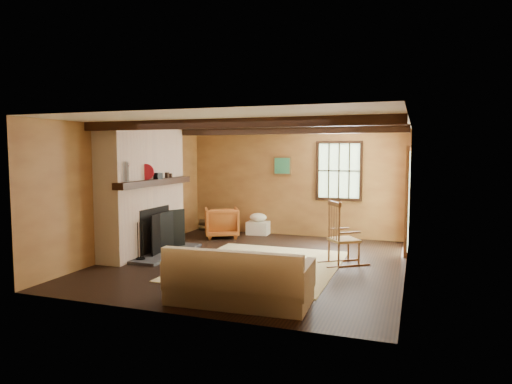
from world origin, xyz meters
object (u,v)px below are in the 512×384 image
at_px(fireplace, 144,195).
at_px(armchair, 222,222).
at_px(rocking_chair, 342,238).
at_px(sofa, 239,283).
at_px(laundry_basket, 258,228).

height_order(fireplace, armchair, fireplace).
relative_size(fireplace, rocking_chair, 2.19).
relative_size(sofa, laundry_basket, 3.70).
xyz_separation_m(fireplace, sofa, (2.78, -2.14, -0.84)).
bearing_deg(rocking_chair, armchair, 25.51).
relative_size(fireplace, sofa, 1.30).
bearing_deg(armchair, sofa, 88.62).
xyz_separation_m(fireplace, rocking_chair, (3.68, 0.33, -0.64)).
height_order(laundry_basket, armchair, armchair).
height_order(fireplace, sofa, fireplace).
relative_size(rocking_chair, armchair, 1.47).
xyz_separation_m(fireplace, armchair, (0.74, 1.94, -0.76)).
distance_m(fireplace, armchair, 2.21).
height_order(rocking_chair, laundry_basket, rocking_chair).
bearing_deg(sofa, rocking_chair, 67.30).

